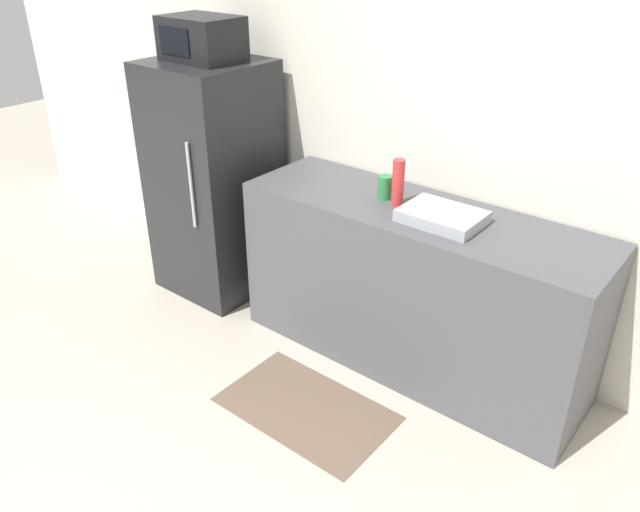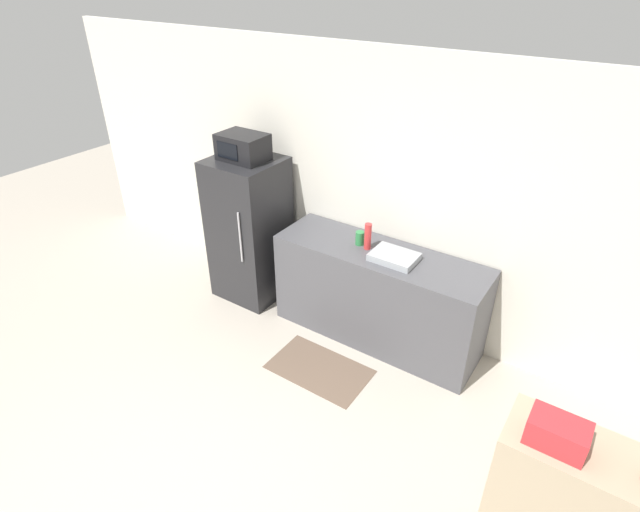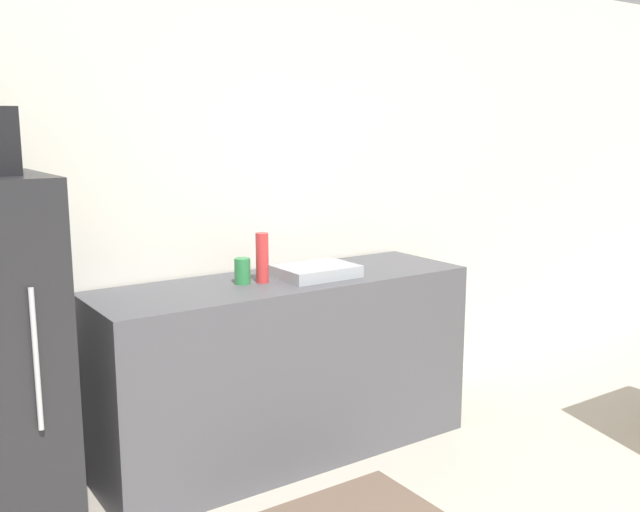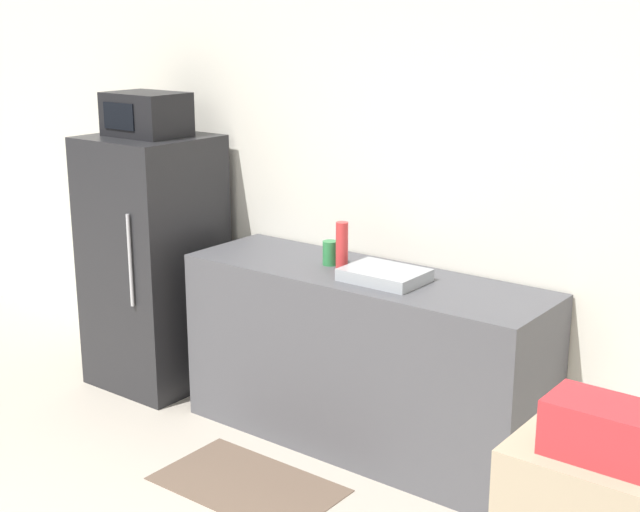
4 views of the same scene
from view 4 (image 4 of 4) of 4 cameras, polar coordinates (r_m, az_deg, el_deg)
name	(u,v)px [view 4 (image 4 of 4)]	position (r m, az deg, el deg)	size (l,w,h in m)	color
wall_back	(367,187)	(4.82, 3.03, 4.44)	(8.00, 0.06, 2.60)	silver
refrigerator	(154,262)	(5.45, -10.58, -0.37)	(0.67, 0.68, 1.52)	#232326
microwave	(146,114)	(5.29, -11.06, 8.89)	(0.45, 0.34, 0.25)	black
counter	(363,359)	(4.66, 2.76, -6.63)	(1.96, 0.60, 0.94)	#4C4C51
sink_basin	(384,275)	(4.38, 4.15, -1.22)	(0.39, 0.29, 0.06)	#9EA3A8
bottle_tall	(342,246)	(4.54, 1.41, 0.66)	(0.06, 0.06, 0.25)	red
bottle_short	(330,253)	(4.63, 0.65, 0.20)	(0.08, 0.08, 0.13)	#2D7F42
basket	(601,430)	(2.51, 17.57, -10.54)	(0.29, 0.18, 0.15)	red
kitchen_rug	(248,484)	(4.46, -4.64, -14.35)	(0.89, 0.54, 0.01)	brown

